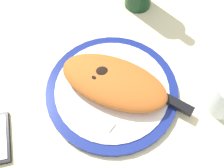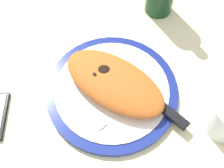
{
  "view_description": "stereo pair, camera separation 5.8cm",
  "coord_description": "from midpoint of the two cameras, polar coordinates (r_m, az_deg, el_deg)",
  "views": [
    {
      "loc": [
        18.7,
        -21.31,
        54.12
      ],
      "look_at": [
        0.0,
        0.0,
        3.79
      ],
      "focal_mm": 42.39,
      "sensor_mm": 36.0,
      "label": 1
    },
    {
      "loc": [
        22.63,
        -17.08,
        54.12
      ],
      "look_at": [
        0.0,
        0.0,
        3.79
      ],
      "focal_mm": 42.39,
      "sensor_mm": 36.0,
      "label": 2
    }
  ],
  "objects": [
    {
      "name": "calzone",
      "position": [
        0.58,
        3.56,
        -0.08
      ],
      "size": [
        26.95,
        19.11,
        4.68
      ],
      "color": "#C16023",
      "rests_on": "plate"
    },
    {
      "name": "fork",
      "position": [
        0.57,
        -2.94,
        -5.29
      ],
      "size": [
        15.28,
        2.51,
        0.4
      ],
      "color": "silver",
      "rests_on": "plate"
    },
    {
      "name": "plate",
      "position": [
        0.6,
        2.73,
        -1.61
      ],
      "size": [
        30.04,
        30.04,
        1.79
      ],
      "color": "navy",
      "rests_on": "ground_plane"
    },
    {
      "name": "ground_plane",
      "position": [
        0.62,
        2.64,
        -2.62
      ],
      "size": [
        150.0,
        150.0,
        3.0
      ],
      "primitive_type": "cube",
      "color": "beige"
    },
    {
      "name": "knife",
      "position": [
        0.59,
        12.33,
        -4.22
      ],
      "size": [
        23.62,
        5.55,
        1.2
      ],
      "color": "silver",
      "rests_on": "plate"
    }
  ]
}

